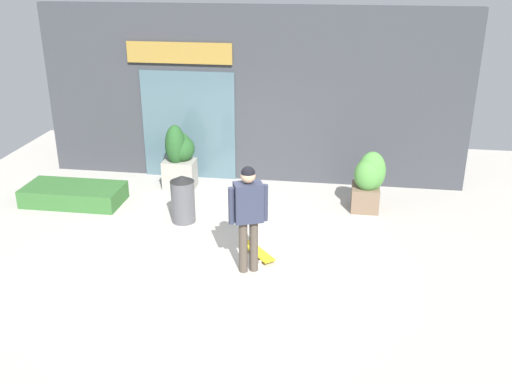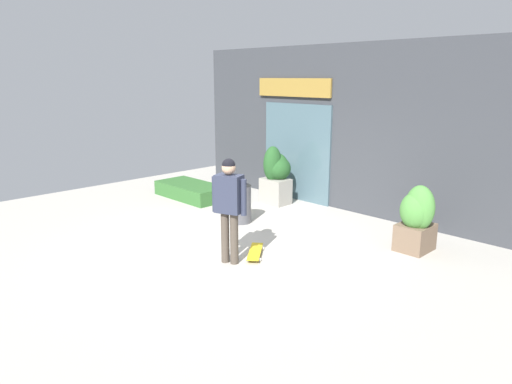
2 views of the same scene
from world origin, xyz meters
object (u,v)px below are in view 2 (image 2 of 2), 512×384
Objects in this scene: skateboarder at (229,200)px; planter_box_right at (418,217)px; skateboard at (255,252)px; planter_box_left at (276,173)px; trash_bin at (241,201)px.

skateboarder reaches higher than planter_box_right.
skateboard is at bearing -130.69° from planter_box_right.
skateboard is 3.37m from planter_box_left.
planter_box_right is at bearing -80.08° from skateboard.
skateboard is at bearing -35.19° from trash_bin.
skateboarder is at bearing -58.23° from planter_box_left.
planter_box_left is at bearing 107.82° from trash_bin.
trash_bin is (-1.49, 1.05, 0.38)m from skateboard.
skateboard is 0.64× the size of planter_box_right.
planter_box_right is (3.77, -0.58, -0.11)m from planter_box_left.
skateboarder is at bearing -125.54° from planter_box_right.
planter_box_left is 1.54× the size of trash_bin.
planter_box_left is at bearing -2.18° from skateboard.
skateboarder is at bearing -47.31° from trash_bin.
skateboarder is 2.19m from trash_bin.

